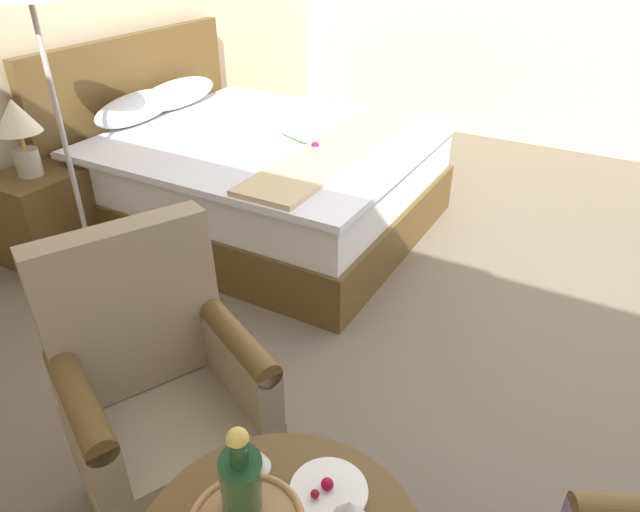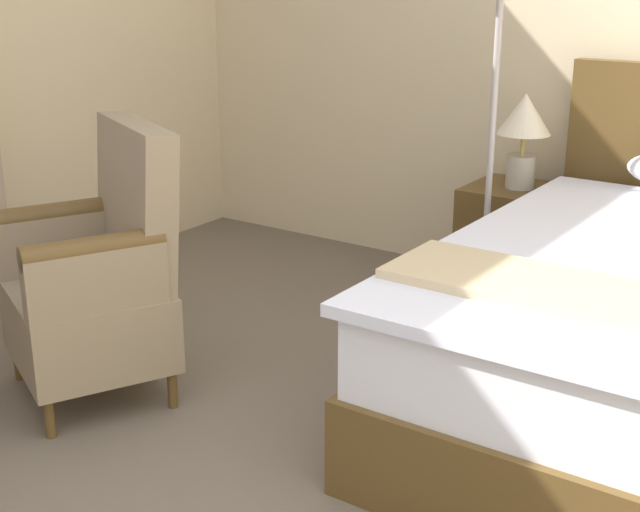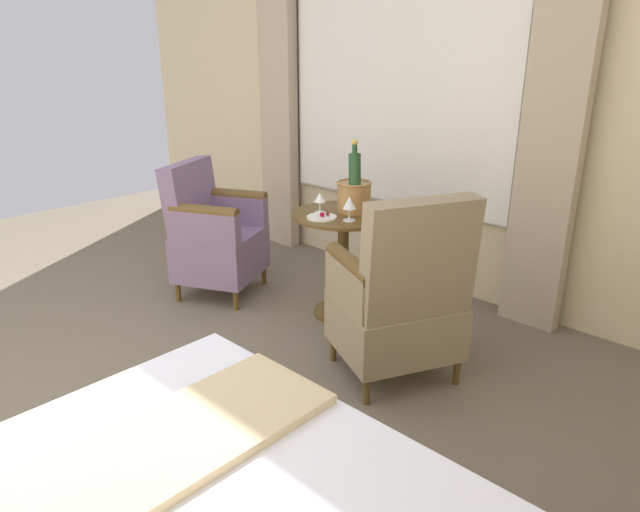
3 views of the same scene
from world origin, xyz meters
name	(u,v)px [view 2 (image 2 of 3)]	position (x,y,z in m)	size (l,w,h in m)	color
nightstand	(515,244)	(-0.74, 2.75, 0.28)	(0.49, 0.42, 0.55)	brown
bedside_lamp	(524,126)	(-0.74, 2.75, 0.85)	(0.25, 0.25, 0.44)	#B3ADA0
armchair_by_window	(98,280)	(-1.63, 0.95, 0.45)	(0.77, 0.75, 1.02)	brown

